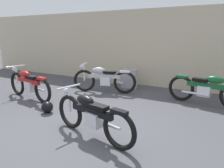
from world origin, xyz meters
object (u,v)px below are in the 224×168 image
object	(u,v)px
helmet	(47,107)
motorcycle_green	(207,89)
motorcycle_black	(91,115)
stone_marker	(129,79)
motorcycle_red	(29,84)
motorcycle_silver	(104,79)

from	to	relation	value
helmet	motorcycle_green	xyz separation A→B (m)	(3.50, 2.56, 0.32)
helmet	motorcycle_black	xyz separation A→B (m)	(1.72, -0.53, 0.30)
stone_marker	motorcycle_black	size ratio (longest dim) A/B	0.35
motorcycle_green	motorcycle_red	bearing A→B (deg)	-149.10
motorcycle_black	motorcycle_green	bearing A→B (deg)	-107.57
helmet	motorcycle_black	world-z (taller)	motorcycle_black
stone_marker	motorcycle_red	size ratio (longest dim) A/B	0.33
stone_marker	motorcycle_black	bearing A→B (deg)	-76.46
stone_marker	helmet	bearing A→B (deg)	-103.58
motorcycle_black	stone_marker	bearing A→B (deg)	-64.08
helmet	motorcycle_green	bearing A→B (deg)	36.17
stone_marker	helmet	world-z (taller)	stone_marker
motorcycle_silver	motorcycle_black	xyz separation A→B (m)	(1.45, -2.89, -0.03)
motorcycle_silver	motorcycle_red	distance (m)	2.39
stone_marker	motorcycle_silver	size ratio (longest dim) A/B	0.33
motorcycle_silver	stone_marker	bearing A→B (deg)	-136.52
motorcycle_red	motorcycle_silver	bearing A→B (deg)	-124.03
helmet	stone_marker	bearing A→B (deg)	76.42
stone_marker	motorcycle_red	world-z (taller)	motorcycle_red
helmet	motorcycle_silver	xyz separation A→B (m)	(0.27, 2.36, 0.32)
stone_marker	motorcycle_black	distance (m)	3.94
helmet	motorcycle_black	distance (m)	1.82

